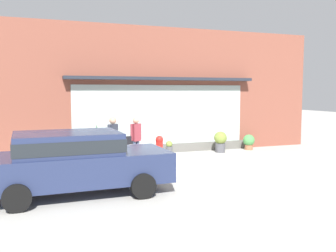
{
  "coord_description": "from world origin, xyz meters",
  "views": [
    {
      "loc": [
        -5.07,
        -11.36,
        2.52
      ],
      "look_at": [
        -0.43,
        1.2,
        1.28
      ],
      "focal_mm": 39.98,
      "sensor_mm": 36.0,
      "label": 1
    }
  ],
  "objects_px": {
    "fire_hydrant": "(159,149)",
    "potted_plant_by_entrance": "(119,149)",
    "pedestrian_with_handbag": "(135,137)",
    "potted_plant_near_hydrant": "(97,143)",
    "potted_plant_doorstep": "(220,141)",
    "potted_plant_corner_tall": "(249,141)",
    "parked_car_navy": "(74,159)",
    "potted_plant_trailing_edge": "(169,148)",
    "pedestrian_passerby": "(113,139)"
  },
  "relations": [
    {
      "from": "pedestrian_with_handbag",
      "to": "pedestrian_passerby",
      "type": "bearing_deg",
      "value": 10.89
    },
    {
      "from": "potted_plant_trailing_edge",
      "to": "potted_plant_near_hydrant",
      "type": "height_order",
      "value": "potted_plant_near_hydrant"
    },
    {
      "from": "potted_plant_by_entrance",
      "to": "potted_plant_trailing_edge",
      "type": "bearing_deg",
      "value": -4.12
    },
    {
      "from": "fire_hydrant",
      "to": "pedestrian_with_handbag",
      "type": "bearing_deg",
      "value": 178.3
    },
    {
      "from": "fire_hydrant",
      "to": "parked_car_navy",
      "type": "height_order",
      "value": "parked_car_navy"
    },
    {
      "from": "fire_hydrant",
      "to": "pedestrian_with_handbag",
      "type": "relative_size",
      "value": 0.59
    },
    {
      "from": "pedestrian_with_handbag",
      "to": "potted_plant_doorstep",
      "type": "height_order",
      "value": "pedestrian_with_handbag"
    },
    {
      "from": "parked_car_navy",
      "to": "potted_plant_doorstep",
      "type": "height_order",
      "value": "parked_car_navy"
    },
    {
      "from": "fire_hydrant",
      "to": "potted_plant_near_hydrant",
      "type": "relative_size",
      "value": 0.72
    },
    {
      "from": "parked_car_navy",
      "to": "potted_plant_corner_tall",
      "type": "bearing_deg",
      "value": 29.38
    },
    {
      "from": "potted_plant_trailing_edge",
      "to": "potted_plant_doorstep",
      "type": "bearing_deg",
      "value": -0.63
    },
    {
      "from": "parked_car_navy",
      "to": "potted_plant_near_hydrant",
      "type": "xyz_separation_m",
      "value": [
        1.27,
        4.3,
        -0.23
      ]
    },
    {
      "from": "pedestrian_with_handbag",
      "to": "fire_hydrant",
      "type": "bearing_deg",
      "value": 156.49
    },
    {
      "from": "potted_plant_doorstep",
      "to": "potted_plant_corner_tall",
      "type": "bearing_deg",
      "value": 7.57
    },
    {
      "from": "potted_plant_by_entrance",
      "to": "potted_plant_corner_tall",
      "type": "bearing_deg",
      "value": 0.32
    },
    {
      "from": "potted_plant_doorstep",
      "to": "potted_plant_corner_tall",
      "type": "distance_m",
      "value": 1.51
    },
    {
      "from": "potted_plant_near_hydrant",
      "to": "pedestrian_passerby",
      "type": "bearing_deg",
      "value": -81.07
    },
    {
      "from": "potted_plant_near_hydrant",
      "to": "potted_plant_doorstep",
      "type": "xyz_separation_m",
      "value": [
        5.11,
        0.13,
        -0.16
      ]
    },
    {
      "from": "parked_car_navy",
      "to": "potted_plant_corner_tall",
      "type": "relative_size",
      "value": 6.77
    },
    {
      "from": "parked_car_navy",
      "to": "potted_plant_trailing_edge",
      "type": "relative_size",
      "value": 7.72
    },
    {
      "from": "potted_plant_by_entrance",
      "to": "pedestrian_with_handbag",
      "type": "bearing_deg",
      "value": -78.37
    },
    {
      "from": "pedestrian_passerby",
      "to": "potted_plant_corner_tall",
      "type": "height_order",
      "value": "pedestrian_passerby"
    },
    {
      "from": "parked_car_navy",
      "to": "potted_plant_near_hydrant",
      "type": "relative_size",
      "value": 3.38
    },
    {
      "from": "fire_hydrant",
      "to": "pedestrian_passerby",
      "type": "relative_size",
      "value": 0.56
    },
    {
      "from": "potted_plant_corner_tall",
      "to": "parked_car_navy",
      "type": "bearing_deg",
      "value": -149.57
    },
    {
      "from": "potted_plant_trailing_edge",
      "to": "potted_plant_doorstep",
      "type": "distance_m",
      "value": 2.26
    },
    {
      "from": "fire_hydrant",
      "to": "parked_car_navy",
      "type": "xyz_separation_m",
      "value": [
        -3.31,
        -3.24,
        0.4
      ]
    },
    {
      "from": "potted_plant_doorstep",
      "to": "parked_car_navy",
      "type": "bearing_deg",
      "value": -145.26
    },
    {
      "from": "parked_car_navy",
      "to": "potted_plant_near_hydrant",
      "type": "height_order",
      "value": "parked_car_navy"
    },
    {
      "from": "fire_hydrant",
      "to": "pedestrian_with_handbag",
      "type": "height_order",
      "value": "pedestrian_with_handbag"
    },
    {
      "from": "pedestrian_with_handbag",
      "to": "potted_plant_doorstep",
      "type": "distance_m",
      "value": 4.14
    },
    {
      "from": "pedestrian_with_handbag",
      "to": "potted_plant_near_hydrant",
      "type": "distance_m",
      "value": 1.59
    },
    {
      "from": "pedestrian_passerby",
      "to": "potted_plant_by_entrance",
      "type": "height_order",
      "value": "pedestrian_passerby"
    },
    {
      "from": "parked_car_navy",
      "to": "potted_plant_by_entrance",
      "type": "bearing_deg",
      "value": 63.75
    },
    {
      "from": "parked_car_navy",
      "to": "potted_plant_trailing_edge",
      "type": "bearing_deg",
      "value": 46.11
    },
    {
      "from": "potted_plant_by_entrance",
      "to": "potted_plant_doorstep",
      "type": "distance_m",
      "value": 4.23
    },
    {
      "from": "potted_plant_trailing_edge",
      "to": "potted_plant_corner_tall",
      "type": "distance_m",
      "value": 3.75
    },
    {
      "from": "potted_plant_by_entrance",
      "to": "fire_hydrant",
      "type": "bearing_deg",
      "value": -49.85
    },
    {
      "from": "parked_car_navy",
      "to": "potted_plant_trailing_edge",
      "type": "distance_m",
      "value": 6.1
    },
    {
      "from": "potted_plant_trailing_edge",
      "to": "potted_plant_near_hydrant",
      "type": "xyz_separation_m",
      "value": [
        -2.86,
        -0.15,
        0.34
      ]
    },
    {
      "from": "fire_hydrant",
      "to": "parked_car_navy",
      "type": "bearing_deg",
      "value": -135.61
    },
    {
      "from": "potted_plant_near_hydrant",
      "to": "potted_plant_corner_tall",
      "type": "relative_size",
      "value": 2.0
    },
    {
      "from": "pedestrian_passerby",
      "to": "potted_plant_trailing_edge",
      "type": "height_order",
      "value": "pedestrian_passerby"
    },
    {
      "from": "pedestrian_passerby",
      "to": "potted_plant_by_entrance",
      "type": "xyz_separation_m",
      "value": [
        0.63,
        1.91,
        -0.67
      ]
    },
    {
      "from": "potted_plant_near_hydrant",
      "to": "potted_plant_corner_tall",
      "type": "distance_m",
      "value": 6.61
    },
    {
      "from": "potted_plant_near_hydrant",
      "to": "fire_hydrant",
      "type": "bearing_deg",
      "value": -27.61
    },
    {
      "from": "potted_plant_by_entrance",
      "to": "potted_plant_corner_tall",
      "type": "height_order",
      "value": "potted_plant_corner_tall"
    },
    {
      "from": "pedestrian_with_handbag",
      "to": "potted_plant_by_entrance",
      "type": "xyz_separation_m",
      "value": [
        -0.27,
        1.33,
        -0.6
      ]
    },
    {
      "from": "fire_hydrant",
      "to": "potted_plant_by_entrance",
      "type": "distance_m",
      "value": 1.78
    },
    {
      "from": "potted_plant_doorstep",
      "to": "potted_plant_corner_tall",
      "type": "relative_size",
      "value": 1.31
    }
  ]
}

